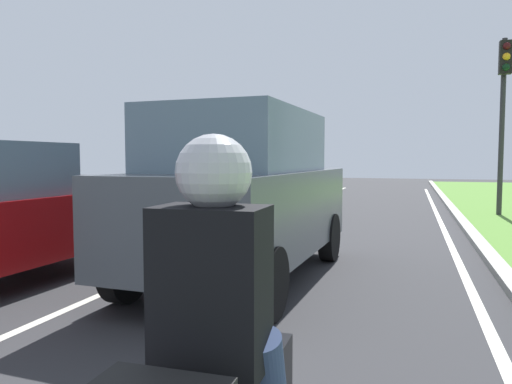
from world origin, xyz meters
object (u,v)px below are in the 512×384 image
traffic_light_near_right (504,94)px  rider_person (214,284)px  car_suv_ahead (243,194)px  car_hatchback_far (206,188)px

traffic_light_near_right → rider_person: bearing=-103.0°
car_suv_ahead → car_hatchback_far: size_ratio=1.22×
rider_person → car_hatchback_far: bearing=112.6°
car_suv_ahead → car_hatchback_far: bearing=120.9°
car_suv_ahead → car_hatchback_far: car_suv_ahead is taller
car_suv_ahead → rider_person: 4.78m
car_hatchback_far → traffic_light_near_right: bearing=27.1°
car_suv_ahead → rider_person: size_ratio=3.92×
car_hatchback_far → rider_person: bearing=-64.1°
car_suv_ahead → car_hatchback_far: 6.02m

